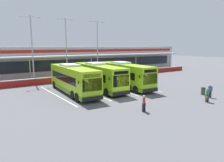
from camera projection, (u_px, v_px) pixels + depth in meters
ground_plane at (124, 98)px, 25.22m from camera, size 200.00×200.00×0.00m
terminal_building at (50, 60)px, 46.60m from camera, size 70.00×13.00×6.00m
red_barrier_wall at (74, 78)px, 36.92m from camera, size 60.00×0.40×1.10m
coach_bus_leftmost at (73, 80)px, 27.52m from camera, size 3.55×12.29×3.78m
coach_bus_left_centre at (98, 77)px, 30.04m from camera, size 3.55×12.29×3.78m
coach_bus_centre at (124, 75)px, 31.70m from camera, size 3.55×12.29×3.78m
bay_stripe_far_west at (56, 95)px, 26.59m from camera, size 0.14×13.00×0.01m
bay_stripe_west at (85, 91)px, 28.93m from camera, size 0.14×13.00×0.01m
bay_stripe_mid_west at (110, 88)px, 31.27m from camera, size 0.14×13.00×0.01m
bay_stripe_centre at (132, 85)px, 33.62m from camera, size 0.14×13.00×0.01m
pedestrian_with_handbag at (207, 95)px, 23.10m from camera, size 0.65×0.34×1.62m
pedestrian_in_dark_coat at (210, 91)px, 25.11m from camera, size 0.49×0.42×1.62m
pedestrian_child at (144, 103)px, 19.74m from camera, size 0.47×0.42×1.62m
lamp_post_west at (32, 45)px, 34.02m from camera, size 3.24×0.28×11.00m
lamp_post_centre at (66, 45)px, 37.46m from camera, size 3.24×0.28×11.00m
lamp_post_east at (97, 45)px, 41.19m from camera, size 3.24×0.28×11.00m
litter_bin at (203, 91)px, 26.72m from camera, size 0.54×0.54×0.93m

